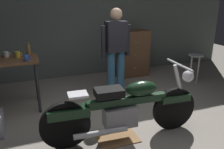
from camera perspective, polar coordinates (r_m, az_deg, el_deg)
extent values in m
plane|color=gray|center=(3.46, 5.09, -13.72)|extent=(12.00, 12.00, 0.00)
cube|color=#56605B|center=(5.58, -7.27, 15.53)|extent=(8.00, 0.12, 3.10)
cylinder|color=#2D2D33|center=(3.94, -17.94, -3.35)|extent=(0.05, 0.05, 0.86)
cylinder|color=#2D2D33|center=(4.43, -18.34, -0.95)|extent=(0.05, 0.05, 0.86)
cylinder|color=black|center=(3.46, 15.12, -8.22)|extent=(0.64, 0.11, 0.64)
cylinder|color=black|center=(3.01, -11.54, -12.33)|extent=(0.64, 0.11, 0.64)
cube|color=black|center=(3.39, 15.37, -5.57)|extent=(0.45, 0.17, 0.10)
cube|color=black|center=(2.92, -10.78, -9.27)|extent=(0.53, 0.21, 0.12)
cube|color=gray|center=(3.13, 1.96, -10.22)|extent=(0.45, 0.27, 0.28)
cube|color=black|center=(3.06, 3.79, -6.50)|extent=(1.10, 0.16, 0.10)
ellipsoid|color=black|center=(3.07, 7.35, -3.46)|extent=(0.45, 0.25, 0.20)
cube|color=black|center=(2.92, -0.75, -4.47)|extent=(0.37, 0.26, 0.10)
cube|color=silver|center=(2.84, -8.55, -4.99)|extent=(0.25, 0.21, 0.03)
cylinder|color=silver|center=(3.36, 16.46, -3.02)|extent=(0.27, 0.07, 0.68)
cylinder|color=silver|center=(3.24, 16.40, 2.32)|extent=(0.07, 0.60, 0.03)
sphere|color=silver|center=(3.38, 18.40, -0.41)|extent=(0.16, 0.16, 0.16)
cylinder|color=silver|center=(3.00, -2.77, -14.29)|extent=(0.70, 0.11, 0.07)
cylinder|color=#346890|center=(4.47, 2.15, 0.35)|extent=(0.15, 0.15, 0.88)
cylinder|color=#346890|center=(4.40, -0.24, 0.04)|extent=(0.15, 0.15, 0.88)
cube|color=#26262D|center=(4.26, 1.02, 9.41)|extent=(0.38, 0.23, 0.56)
cylinder|color=#26262D|center=(4.37, 3.95, 8.55)|extent=(0.09, 0.09, 0.58)
cylinder|color=#26262D|center=(4.19, -2.05, 8.13)|extent=(0.09, 0.09, 0.58)
sphere|color=tan|center=(4.21, 1.05, 14.78)|extent=(0.22, 0.22, 0.22)
cylinder|color=#B2B2B7|center=(5.40, 20.21, 4.52)|extent=(0.32, 0.32, 0.02)
cylinder|color=#B2B2B7|center=(5.55, 20.71, 1.40)|extent=(0.02, 0.02, 0.62)
cylinder|color=#B2B2B7|center=(5.56, 19.12, 1.61)|extent=(0.02, 0.02, 0.62)
cylinder|color=#B2B2B7|center=(5.41, 18.94, 1.17)|extent=(0.02, 0.02, 0.62)
cylinder|color=#B2B2B7|center=(5.40, 20.57, 0.95)|extent=(0.02, 0.02, 0.62)
cube|color=brown|center=(5.60, 4.80, 5.25)|extent=(0.80, 0.44, 1.10)
sphere|color=tan|center=(5.33, 5.94, 7.84)|extent=(0.04, 0.04, 0.04)
sphere|color=tan|center=(5.40, 5.84, 4.71)|extent=(0.04, 0.04, 0.04)
sphere|color=tan|center=(5.48, 5.73, 1.66)|extent=(0.04, 0.04, 0.04)
cube|color=olive|center=(3.29, 1.27, -15.46)|extent=(0.56, 0.40, 0.01)
cylinder|color=yellow|center=(4.10, -22.47, 4.62)|extent=(0.08, 0.08, 0.10)
torus|color=yellow|center=(4.09, -21.83, 4.76)|extent=(0.06, 0.01, 0.06)
cylinder|color=white|center=(4.20, -24.87, 4.59)|extent=(0.07, 0.07, 0.10)
torus|color=white|center=(4.20, -24.30, 4.72)|extent=(0.05, 0.01, 0.05)
cylinder|color=#2D51AD|center=(3.83, -20.59, 3.93)|extent=(0.08, 0.08, 0.10)
torus|color=#2D51AD|center=(3.83, -19.94, 4.08)|extent=(0.06, 0.01, 0.06)
cylinder|color=olive|center=(4.23, -20.07, 5.84)|extent=(0.06, 0.06, 0.18)
cylinder|color=olive|center=(4.20, -20.24, 7.37)|extent=(0.03, 0.03, 0.05)
cylinder|color=black|center=(4.20, -20.29, 7.77)|extent=(0.03, 0.03, 0.01)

